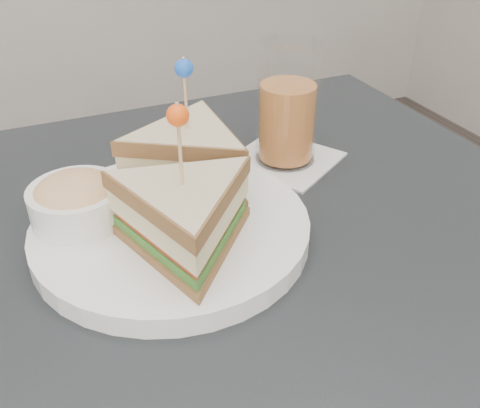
% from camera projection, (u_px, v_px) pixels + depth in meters
% --- Properties ---
extents(table, '(0.80, 0.80, 0.75)m').
position_uv_depth(table, '(235.00, 308.00, 0.58)').
color(table, black).
rests_on(table, ground).
extents(plate_meal, '(0.36, 0.36, 0.17)m').
position_uv_depth(plate_meal, '(173.00, 196.00, 0.54)').
color(plate_meal, white).
rests_on(plate_meal, table).
extents(drink_set, '(0.17, 0.17, 0.16)m').
position_uv_depth(drink_set, '(287.00, 111.00, 0.66)').
color(drink_set, white).
rests_on(drink_set, table).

